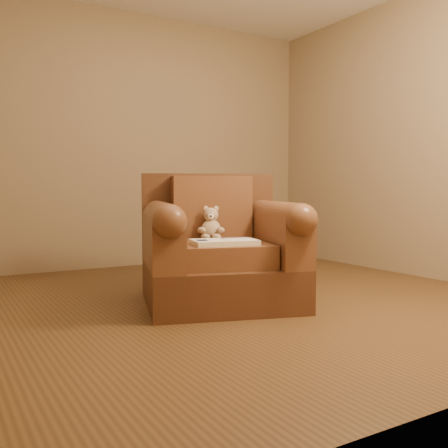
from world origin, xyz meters
TOP-DOWN VIEW (x-y plane):
  - floor at (0.00, 0.00)m, footprint 4.00×4.00m
  - room at (0.00, 0.00)m, footprint 4.02×4.02m
  - armchair at (-0.18, -0.00)m, footprint 1.31×1.28m
  - teddy_bear at (-0.19, 0.09)m, footprint 0.19×0.21m
  - guidebook at (-0.28, -0.25)m, footprint 0.48×0.35m
  - side_table at (0.61, 0.39)m, footprint 0.36×0.36m

SIDE VIEW (x-z plane):
  - floor at x=0.00m, z-range 0.00..0.00m
  - side_table at x=0.61m, z-range 0.02..0.52m
  - armchair at x=-0.18m, z-range -0.11..0.85m
  - guidebook at x=-0.28m, z-range 0.45..0.49m
  - teddy_bear at x=-0.19m, z-range 0.42..0.68m
  - room at x=0.00m, z-range 0.36..3.07m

